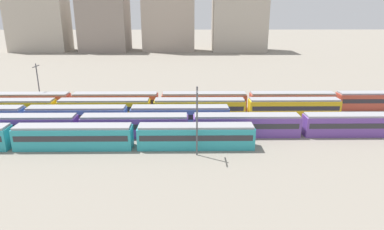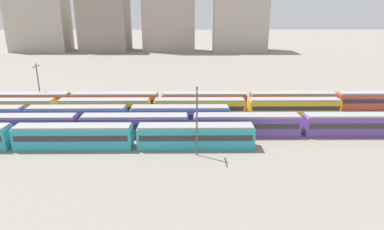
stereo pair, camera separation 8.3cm
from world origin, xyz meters
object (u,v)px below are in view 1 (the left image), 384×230
at_px(train_track_0, 74,137).
at_px(catenary_pole_1, 38,83).
at_px(train_track_4, 248,101).
at_px(train_track_2, 77,116).
at_px(catenary_pole_0, 197,118).
at_px(train_track_1, 246,125).
at_px(train_track_3, 152,108).

height_order(train_track_0, catenary_pole_1, catenary_pole_1).
bearing_deg(catenary_pole_1, train_track_4, -3.55).
bearing_deg(train_track_2, catenary_pole_0, -31.46).
relative_size(train_track_0, train_track_2, 1.00).
xyz_separation_m(train_track_1, catenary_pole_1, (-42.57, 18.43, 3.42)).
relative_size(train_track_4, catenary_pole_1, 11.76).
bearing_deg(train_track_1, catenary_pole_1, 156.59).
height_order(train_track_0, train_track_3, same).
bearing_deg(train_track_3, train_track_2, -158.52).
distance_m(train_track_0, train_track_1, 28.08).
bearing_deg(train_track_4, train_track_3, -165.47).
relative_size(train_track_0, catenary_pole_1, 5.83).
xyz_separation_m(train_track_0, train_track_3, (10.52, 15.60, 0.00)).
bearing_deg(train_track_0, train_track_1, 10.67).
relative_size(train_track_2, train_track_3, 0.75).
distance_m(train_track_3, train_track_4, 20.72).
bearing_deg(train_track_0, catenary_pole_0, -8.56).
distance_m(train_track_3, catenary_pole_0, 20.66).
xyz_separation_m(train_track_0, catenary_pole_0, (18.98, -2.86, 3.85)).
bearing_deg(train_track_0, train_track_4, 34.22).
xyz_separation_m(train_track_1, train_track_3, (-17.07, 10.40, 0.00)).
bearing_deg(catenary_pole_0, train_track_2, 148.54).
xyz_separation_m(train_track_1, train_track_2, (-30.28, 5.20, -0.00)).
bearing_deg(train_track_4, train_track_1, -100.86).
bearing_deg(catenary_pole_1, catenary_pole_0, -37.96).
xyz_separation_m(train_track_0, catenary_pole_1, (-14.98, 23.63, 3.42)).
bearing_deg(train_track_4, train_track_2, -162.64).
height_order(train_track_2, catenary_pole_1, catenary_pole_1).
height_order(train_track_3, catenary_pole_0, catenary_pole_0).
bearing_deg(catenary_pole_0, train_track_0, 171.44).
xyz_separation_m(catenary_pole_0, catenary_pole_1, (-33.95, 26.49, -0.43)).
height_order(train_track_0, train_track_1, same).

